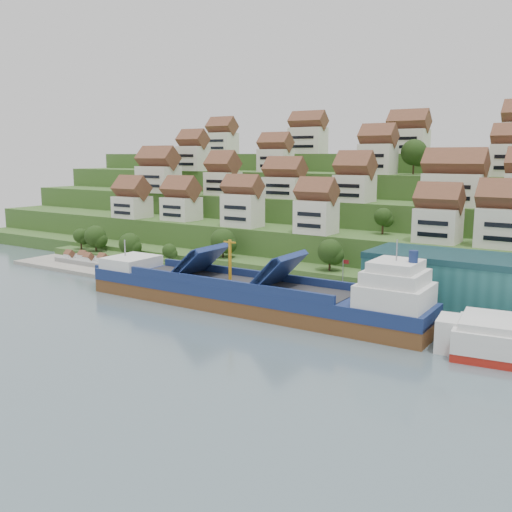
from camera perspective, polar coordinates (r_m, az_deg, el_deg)
The scene contains 9 objects.
ground at distance 116.83m, azimuth -1.58°, elevation -5.13°, with size 300.00×300.00×0.00m, color slate.
quay at distance 119.82m, azimuth 10.49°, elevation -4.37°, with size 180.00×14.00×2.20m, color gray.
pebble_beach at distance 164.02m, azimuth -15.84°, elevation -0.90°, with size 45.00×20.00×1.00m, color gray.
hillside at distance 207.05m, azimuth 15.25°, elevation 4.19°, with size 260.00×128.00×31.00m.
hillside_village at distance 164.75m, azimuth 11.42°, elevation 7.68°, with size 153.28×62.80×29.03m.
hillside_trees at distance 153.88m, azimuth 6.25°, elevation 4.89°, with size 143.81×62.70×31.95m.
flagpole at distance 114.79m, azimuth 8.73°, elevation -1.99°, with size 1.28×0.16×8.00m.
beach_huts at distance 164.46m, azimuth -16.65°, elevation -0.34°, with size 14.40×3.70×2.20m.
cargo_ship at distance 113.11m, azimuth -0.15°, elevation -3.98°, with size 74.76×12.63×16.50m.
Camera 1 is at (65.26, -91.92, 30.68)m, focal length 40.00 mm.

